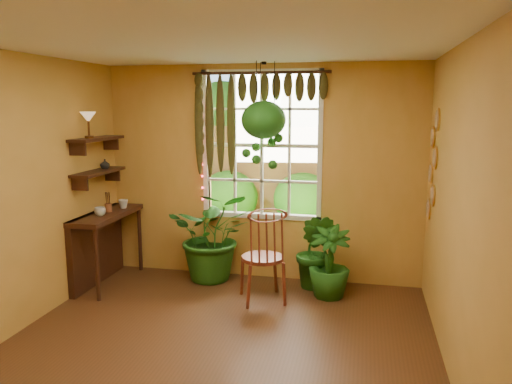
{
  "coord_description": "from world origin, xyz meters",
  "views": [
    {
      "loc": [
        1.26,
        -3.83,
        2.2
      ],
      "look_at": [
        0.17,
        1.15,
        1.31
      ],
      "focal_mm": 35.0,
      "sensor_mm": 36.0,
      "label": 1
    }
  ],
  "objects_px": {
    "counter_ledge": "(100,240)",
    "potted_plant_left": "(213,235)",
    "windsor_chair": "(263,270)",
    "hanging_basket": "(264,125)",
    "potted_plant_mid": "(317,251)"
  },
  "relations": [
    {
      "from": "potted_plant_left",
      "to": "hanging_basket",
      "type": "height_order",
      "value": "hanging_basket"
    },
    {
      "from": "potted_plant_left",
      "to": "hanging_basket",
      "type": "bearing_deg",
      "value": 0.46
    },
    {
      "from": "potted_plant_left",
      "to": "counter_ledge",
      "type": "bearing_deg",
      "value": -162.78
    },
    {
      "from": "potted_plant_left",
      "to": "hanging_basket",
      "type": "distance_m",
      "value": 1.52
    },
    {
      "from": "windsor_chair",
      "to": "potted_plant_mid",
      "type": "distance_m",
      "value": 0.76
    },
    {
      "from": "counter_ledge",
      "to": "windsor_chair",
      "type": "height_order",
      "value": "windsor_chair"
    },
    {
      "from": "hanging_basket",
      "to": "counter_ledge",
      "type": "bearing_deg",
      "value": -168.02
    },
    {
      "from": "counter_ledge",
      "to": "potted_plant_mid",
      "type": "distance_m",
      "value": 2.68
    },
    {
      "from": "windsor_chair",
      "to": "potted_plant_mid",
      "type": "xyz_separation_m",
      "value": [
        0.55,
        0.52,
        0.1
      ]
    },
    {
      "from": "windsor_chair",
      "to": "hanging_basket",
      "type": "relative_size",
      "value": 1.0
    },
    {
      "from": "potted_plant_mid",
      "to": "windsor_chair",
      "type": "bearing_deg",
      "value": -136.45
    },
    {
      "from": "windsor_chair",
      "to": "hanging_basket",
      "type": "height_order",
      "value": "hanging_basket"
    },
    {
      "from": "potted_plant_mid",
      "to": "hanging_basket",
      "type": "distance_m",
      "value": 1.64
    },
    {
      "from": "counter_ledge",
      "to": "potted_plant_left",
      "type": "distance_m",
      "value": 1.41
    },
    {
      "from": "windsor_chair",
      "to": "potted_plant_mid",
      "type": "bearing_deg",
      "value": 19.07
    }
  ]
}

